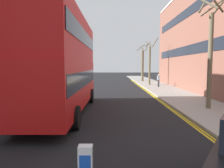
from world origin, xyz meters
TOP-DOWN VIEW (x-y plane):
  - sidewalk_right at (6.50, 16.00)m, footprint 4.00×80.00m
  - sidewalk_left at (-6.50, 16.00)m, footprint 4.00×80.00m
  - kerb_line_outer at (4.40, 14.00)m, footprint 0.10×56.00m
  - kerb_line_inner at (4.24, 14.00)m, footprint 0.10×56.00m
  - double_decker_bus_away at (-2.29, 12.12)m, footprint 2.80×10.81m
  - pedestrian_far at (6.38, 26.28)m, footprint 0.34×0.22m
  - street_tree_near at (6.52, 12.79)m, footprint 1.93×1.94m
  - street_tree_mid at (5.80, 36.47)m, footprint 1.89×1.72m
  - street_tree_far at (5.82, 29.52)m, footprint 1.73×1.65m

SIDE VIEW (x-z plane):
  - kerb_line_outer at x=4.40m, z-range 0.00..0.01m
  - kerb_line_inner at x=4.24m, z-range 0.00..0.01m
  - sidewalk_right at x=6.50m, z-range 0.00..0.14m
  - sidewalk_left at x=-6.50m, z-range 0.00..0.14m
  - pedestrian_far at x=6.38m, z-range 0.18..1.80m
  - street_tree_mid at x=5.80m, z-range -0.21..6.19m
  - double_decker_bus_away at x=-2.29m, z-range 0.21..5.85m
  - street_tree_far at x=5.82m, z-range -0.07..6.40m
  - street_tree_near at x=6.52m, z-range 0.19..7.02m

